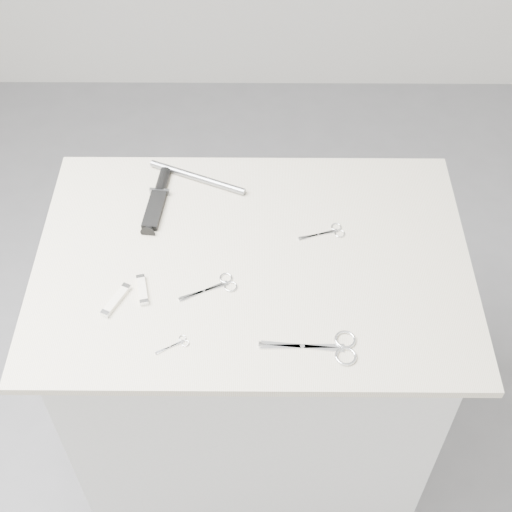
{
  "coord_description": "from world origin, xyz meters",
  "views": [
    {
      "loc": [
        0.01,
        -1.08,
        2.15
      ],
      "look_at": [
        0.01,
        0.01,
        0.92
      ],
      "focal_mm": 50.0,
      "sensor_mm": 36.0,
      "label": 1
    }
  ],
  "objects_px": {
    "tiny_scissors": "(176,344)",
    "large_shears": "(330,347)",
    "embroidery_scissors_a": "(218,286)",
    "sheathed_knife": "(158,197)",
    "plinth": "(253,369)",
    "embroidery_scissors_b": "(329,232)",
    "metal_rail": "(197,177)",
    "pocket_knife_a": "(116,300)",
    "pocket_knife_b": "(142,290)"
  },
  "relations": [
    {
      "from": "pocket_knife_a",
      "to": "plinth",
      "type": "bearing_deg",
      "value": -40.5
    },
    {
      "from": "embroidery_scissors_b",
      "to": "sheathed_knife",
      "type": "relative_size",
      "value": 0.54
    },
    {
      "from": "plinth",
      "to": "pocket_knife_b",
      "type": "height_order",
      "value": "pocket_knife_b"
    },
    {
      "from": "plinth",
      "to": "pocket_knife_b",
      "type": "bearing_deg",
      "value": -157.73
    },
    {
      "from": "metal_rail",
      "to": "large_shears",
      "type": "bearing_deg",
      "value": -59.09
    },
    {
      "from": "embroidery_scissors_a",
      "to": "pocket_knife_a",
      "type": "bearing_deg",
      "value": 166.25
    },
    {
      "from": "embroidery_scissors_a",
      "to": "tiny_scissors",
      "type": "bearing_deg",
      "value": -142.43
    },
    {
      "from": "pocket_knife_b",
      "to": "metal_rail",
      "type": "bearing_deg",
      "value": -27.98
    },
    {
      "from": "embroidery_scissors_a",
      "to": "embroidery_scissors_b",
      "type": "height_order",
      "value": "same"
    },
    {
      "from": "sheathed_knife",
      "to": "pocket_knife_a",
      "type": "height_order",
      "value": "sheathed_knife"
    },
    {
      "from": "plinth",
      "to": "embroidery_scissors_b",
      "type": "height_order",
      "value": "embroidery_scissors_b"
    },
    {
      "from": "tiny_scissors",
      "to": "metal_rail",
      "type": "xyz_separation_m",
      "value": [
        0.01,
        0.5,
        0.01
      ]
    },
    {
      "from": "embroidery_scissors_a",
      "to": "embroidery_scissors_b",
      "type": "relative_size",
      "value": 1.16
    },
    {
      "from": "large_shears",
      "to": "tiny_scissors",
      "type": "height_order",
      "value": "large_shears"
    },
    {
      "from": "embroidery_scissors_a",
      "to": "sheathed_knife",
      "type": "bearing_deg",
      "value": 94.82
    },
    {
      "from": "embroidery_scissors_a",
      "to": "pocket_knife_b",
      "type": "distance_m",
      "value": 0.17
    },
    {
      "from": "plinth",
      "to": "embroidery_scissors_b",
      "type": "bearing_deg",
      "value": 24.25
    },
    {
      "from": "pocket_knife_b",
      "to": "plinth",
      "type": "bearing_deg",
      "value": -80.46
    },
    {
      "from": "plinth",
      "to": "embroidery_scissors_a",
      "type": "height_order",
      "value": "embroidery_scissors_a"
    },
    {
      "from": "plinth",
      "to": "sheathed_knife",
      "type": "height_order",
      "value": "sheathed_knife"
    },
    {
      "from": "embroidery_scissors_b",
      "to": "large_shears",
      "type": "bearing_deg",
      "value": -110.0
    },
    {
      "from": "plinth",
      "to": "embroidery_scissors_b",
      "type": "xyz_separation_m",
      "value": [
        0.18,
        0.08,
        0.47
      ]
    },
    {
      "from": "tiny_scissors",
      "to": "pocket_knife_a",
      "type": "relative_size",
      "value": 0.76
    },
    {
      "from": "tiny_scissors",
      "to": "pocket_knife_b",
      "type": "height_order",
      "value": "pocket_knife_b"
    },
    {
      "from": "tiny_scissors",
      "to": "sheathed_knife",
      "type": "relative_size",
      "value": 0.34
    },
    {
      "from": "sheathed_knife",
      "to": "tiny_scissors",
      "type": "bearing_deg",
      "value": -163.71
    },
    {
      "from": "embroidery_scissors_b",
      "to": "pocket_knife_b",
      "type": "height_order",
      "value": "pocket_knife_b"
    },
    {
      "from": "large_shears",
      "to": "tiny_scissors",
      "type": "bearing_deg",
      "value": -178.75
    },
    {
      "from": "plinth",
      "to": "metal_rail",
      "type": "height_order",
      "value": "metal_rail"
    },
    {
      "from": "tiny_scissors",
      "to": "pocket_knife_a",
      "type": "height_order",
      "value": "pocket_knife_a"
    },
    {
      "from": "large_shears",
      "to": "pocket_knife_a",
      "type": "height_order",
      "value": "pocket_knife_a"
    },
    {
      "from": "large_shears",
      "to": "plinth",
      "type": "bearing_deg",
      "value": 125.76
    },
    {
      "from": "pocket_knife_a",
      "to": "metal_rail",
      "type": "height_order",
      "value": "metal_rail"
    },
    {
      "from": "embroidery_scissors_b",
      "to": "pocket_knife_a",
      "type": "xyz_separation_m",
      "value": [
        -0.48,
        -0.21,
        0.0
      ]
    },
    {
      "from": "embroidery_scissors_b",
      "to": "tiny_scissors",
      "type": "height_order",
      "value": "same"
    },
    {
      "from": "pocket_knife_a",
      "to": "embroidery_scissors_a",
      "type": "bearing_deg",
      "value": -52.63
    },
    {
      "from": "plinth",
      "to": "large_shears",
      "type": "relative_size",
      "value": 4.51
    },
    {
      "from": "embroidery_scissors_b",
      "to": "metal_rail",
      "type": "relative_size",
      "value": 0.42
    },
    {
      "from": "tiny_scissors",
      "to": "pocket_knife_b",
      "type": "bearing_deg",
      "value": 91.87
    },
    {
      "from": "pocket_knife_a",
      "to": "pocket_knife_b",
      "type": "height_order",
      "value": "same"
    },
    {
      "from": "tiny_scissors",
      "to": "sheathed_knife",
      "type": "xyz_separation_m",
      "value": [
        -0.08,
        0.43,
        0.01
      ]
    },
    {
      "from": "metal_rail",
      "to": "pocket_knife_a",
      "type": "bearing_deg",
      "value": -111.32
    },
    {
      "from": "plinth",
      "to": "sheathed_knife",
      "type": "distance_m",
      "value": 0.57
    },
    {
      "from": "sheathed_knife",
      "to": "embroidery_scissors_b",
      "type": "bearing_deg",
      "value": -99.17
    },
    {
      "from": "tiny_scissors",
      "to": "large_shears",
      "type": "bearing_deg",
      "value": -30.6
    },
    {
      "from": "embroidery_scissors_a",
      "to": "metal_rail",
      "type": "bearing_deg",
      "value": 75.92
    },
    {
      "from": "embroidery_scissors_b",
      "to": "embroidery_scissors_a",
      "type": "bearing_deg",
      "value": -163.98
    },
    {
      "from": "sheathed_knife",
      "to": "metal_rail",
      "type": "relative_size",
      "value": 0.78
    },
    {
      "from": "large_shears",
      "to": "metal_rail",
      "type": "bearing_deg",
      "value": 123.3
    },
    {
      "from": "pocket_knife_a",
      "to": "pocket_knife_b",
      "type": "xyz_separation_m",
      "value": [
        0.05,
        0.03,
        -0.0
      ]
    }
  ]
}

